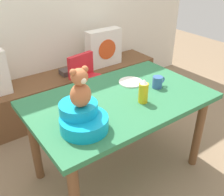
{
  "coord_description": "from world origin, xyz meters",
  "views": [
    {
      "loc": [
        -1.04,
        -1.34,
        1.71
      ],
      "look_at": [
        0.0,
        0.1,
        0.69
      ],
      "focal_mm": 41.52,
      "sensor_mm": 36.0,
      "label": 1
    }
  ],
  "objects": [
    {
      "name": "dining_table",
      "position": [
        0.0,
        0.0,
        0.64
      ],
      "size": [
        1.38,
        0.85,
        0.74
      ],
      "color": "#2D7247",
      "rests_on": "ground_plane"
    },
    {
      "name": "infant_seat_teal",
      "position": [
        -0.42,
        -0.17,
        0.81
      ],
      "size": [
        0.3,
        0.33,
        0.16
      ],
      "color": "#0F9ECE",
      "rests_on": "dining_table"
    },
    {
      "name": "dinner_plate_near",
      "position": [
        0.23,
        0.15,
        0.75
      ],
      "size": [
        0.2,
        0.2,
        0.01
      ],
      "primitive_type": "cylinder",
      "color": "white",
      "rests_on": "dining_table"
    },
    {
      "name": "ketchup_bottle",
      "position": [
        0.1,
        -0.15,
        0.83
      ],
      "size": [
        0.07,
        0.07,
        0.18
      ],
      "color": "gold",
      "rests_on": "dining_table"
    },
    {
      "name": "teddy_bear",
      "position": [
        -0.42,
        -0.17,
        1.02
      ],
      "size": [
        0.13,
        0.12,
        0.25
      ],
      "color": "#B5663C",
      "rests_on": "infant_seat_teal"
    },
    {
      "name": "book_stack",
      "position": [
        0.17,
        1.17,
        0.49
      ],
      "size": [
        0.2,
        0.14,
        0.06
      ],
      "primitive_type": "cube",
      "color": "#493E3B",
      "rests_on": "window_bench"
    },
    {
      "name": "coffee_mug",
      "position": [
        0.35,
        -0.04,
        0.79
      ],
      "size": [
        0.12,
        0.08,
        0.09
      ],
      "color": "#335999",
      "rests_on": "dining_table"
    },
    {
      "name": "highchair",
      "position": [
        0.18,
        0.74,
        0.52
      ],
      "size": [
        0.37,
        0.49,
        0.79
      ],
      "color": "red",
      "rests_on": "ground_plane"
    },
    {
      "name": "pillow_floral_right",
      "position": [
        0.64,
        1.15,
        0.68
      ],
      "size": [
        0.44,
        0.15,
        0.44
      ],
      "color": "white",
      "rests_on": "window_bench"
    },
    {
      "name": "window_bench",
      "position": [
        0.0,
        1.17,
        0.23
      ],
      "size": [
        2.6,
        0.44,
        0.46
      ],
      "primitive_type": "cube",
      "color": "brown",
      "rests_on": "ground_plane"
    },
    {
      "name": "ground_plane",
      "position": [
        0.0,
        0.0,
        0.0
      ],
      "size": [
        8.0,
        8.0,
        0.0
      ],
      "primitive_type": "plane",
      "color": "#8C7256"
    }
  ]
}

